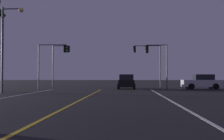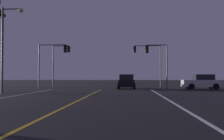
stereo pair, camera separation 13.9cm
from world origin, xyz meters
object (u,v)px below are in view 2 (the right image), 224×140
object	(u,v)px
traffic_light_far_right	(147,56)
street_lamp_left_mid	(7,38)
car_crossing_side	(202,82)
car_ahead_far	(127,82)
traffic_light_far_left	(61,57)
traffic_light_near_left	(53,56)
traffic_light_near_right	(156,56)

from	to	relation	value
traffic_light_far_right	street_lamp_left_mid	world-z (taller)	street_lamp_left_mid
car_crossing_side	car_ahead_far	world-z (taller)	same
car_ahead_far	traffic_light_far_right	bearing A→B (deg)	-32.46
car_crossing_side	traffic_light_far_left	size ratio (longest dim) A/B	0.75
car_ahead_far	traffic_light_near_left	bearing A→B (deg)	97.46
traffic_light_far_right	traffic_light_far_left	size ratio (longest dim) A/B	0.99
car_crossing_side	traffic_light_far_left	distance (m)	18.58
traffic_light_far_right	street_lamp_left_mid	xyz separation A→B (m)	(-12.85, -13.23, 0.50)
car_ahead_far	traffic_light_near_right	distance (m)	4.59
car_ahead_far	traffic_light_far_right	distance (m)	6.21
car_ahead_far	traffic_light_far_left	world-z (taller)	traffic_light_far_left
traffic_light_near_left	traffic_light_far_right	size ratio (longest dim) A/B	0.91
traffic_light_far_left	street_lamp_left_mid	distance (m)	13.28
traffic_light_far_right	traffic_light_far_left	distance (m)	11.83
traffic_light_near_left	traffic_light_far_right	world-z (taller)	traffic_light_far_right
traffic_light_far_right	traffic_light_far_left	bearing A→B (deg)	0.00
traffic_light_near_right	traffic_light_far_left	size ratio (longest dim) A/B	0.88
car_crossing_side	traffic_light_near_right	world-z (taller)	traffic_light_near_right
traffic_light_near_right	street_lamp_left_mid	distance (m)	15.51
traffic_light_near_left	traffic_light_far_left	xyz separation A→B (m)	(-0.54, 5.50, 0.33)
traffic_light_near_left	car_crossing_side	bearing A→B (deg)	3.91
car_crossing_side	car_ahead_far	xyz separation A→B (m)	(-8.71, -0.06, 0.00)
traffic_light_near_left	traffic_light_far_left	bearing A→B (deg)	95.64
car_crossing_side	traffic_light_far_right	distance (m)	8.08
car_crossing_side	traffic_light_near_right	xyz separation A→B (m)	(-5.35, -1.18, 2.92)
traffic_light_near_right	traffic_light_far_right	xyz separation A→B (m)	(-0.57, 5.50, 0.47)
traffic_light_near_right	street_lamp_left_mid	world-z (taller)	street_lamp_left_mid
traffic_light_far_left	street_lamp_left_mid	world-z (taller)	street_lamp_left_mid
traffic_light_near_left	traffic_light_far_right	distance (m)	12.56
traffic_light_near_left	traffic_light_far_left	distance (m)	5.54
car_crossing_side	traffic_light_near_left	xyz separation A→B (m)	(-17.21, -1.18, 3.05)
car_ahead_far	street_lamp_left_mid	bearing A→B (deg)	131.30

